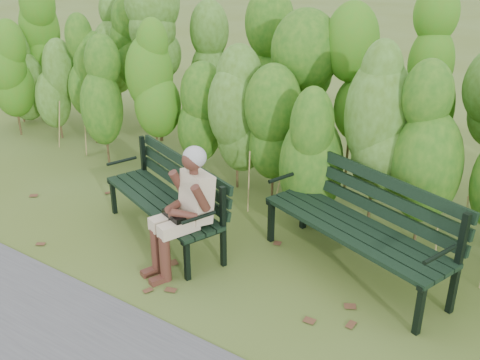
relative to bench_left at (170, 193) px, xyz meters
The scene contains 6 objects.
ground 0.90m from the bench_left, 13.41° to the right, with size 80.00×80.00×0.00m, color #4A5B1D.
hedge_band 1.99m from the bench_left, 66.41° to the left, with size 11.04×1.67×2.42m.
leaf_litter 1.28m from the bench_left, 11.78° to the right, with size 5.08×2.05×0.01m.
bench_left is the anchor object (origin of this frame).
bench_right 1.93m from the bench_left, 14.59° to the left, with size 1.96×1.17×0.93m.
seated_woman 0.65m from the bench_left, 35.95° to the right, with size 0.53×0.73×1.19m.
Camera 1 is at (2.68, -3.64, 2.98)m, focal length 42.00 mm.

